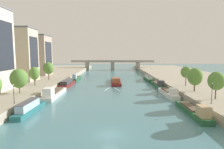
# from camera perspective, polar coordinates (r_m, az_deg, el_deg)

# --- Properties ---
(ground_plane) EXTENTS (400.00, 400.00, 0.00)m
(ground_plane) POSITION_cam_1_polar(r_m,az_deg,el_deg) (30.33, -0.73, -18.04)
(ground_plane) COLOR teal
(quay_left) EXTENTS (36.00, 170.00, 1.99)m
(quay_left) POSITION_cam_1_polar(r_m,az_deg,el_deg) (91.58, -24.02, -1.34)
(quay_left) COLOR #A89E89
(quay_left) RESTS_ON ground
(quay_right) EXTENTS (36.00, 170.00, 1.99)m
(quay_right) POSITION_cam_1_polar(r_m,az_deg,el_deg) (91.13, 24.15, -1.39)
(quay_right) COLOR #A89E89
(quay_right) RESTS_ON ground
(barge_midriver) EXTENTS (4.26, 19.98, 3.04)m
(barge_midriver) POSITION_cam_1_polar(r_m,az_deg,el_deg) (78.43, 1.19, -2.07)
(barge_midriver) COLOR maroon
(barge_midriver) RESTS_ON ground
(wake_behind_barge) EXTENTS (5.60, 5.94, 0.03)m
(wake_behind_barge) POSITION_cam_1_polar(r_m,az_deg,el_deg) (65.79, -0.04, -4.52)
(wake_behind_barge) COLOR silver
(wake_behind_barge) RESTS_ON ground
(moored_boat_left_gap_after) EXTENTS (2.51, 12.50, 2.62)m
(moored_boat_left_gap_after) POSITION_cam_1_polar(r_m,az_deg,el_deg) (43.88, -24.12, -9.28)
(moored_boat_left_gap_after) COLOR #23666B
(moored_boat_left_gap_after) RESTS_ON ground
(moored_boat_left_midway) EXTENTS (3.30, 16.48, 3.45)m
(moored_boat_left_midway) POSITION_cam_1_polar(r_m,az_deg,el_deg) (57.11, -17.44, -5.51)
(moored_boat_left_midway) COLOR silver
(moored_boat_left_midway) RESTS_ON ground
(moored_boat_left_near) EXTENTS (3.01, 15.90, 2.54)m
(moored_boat_left_near) POSITION_cam_1_polar(r_m,az_deg,el_deg) (73.75, -13.59, -2.68)
(moored_boat_left_near) COLOR maroon
(moored_boat_left_near) RESTS_ON ground
(moored_boat_left_end) EXTENTS (2.39, 12.73, 3.26)m
(moored_boat_left_end) POSITION_cam_1_polar(r_m,az_deg,el_deg) (89.05, -10.91, -1.12)
(moored_boat_left_end) COLOR #235633
(moored_boat_left_end) RESTS_ON ground
(moored_boat_right_lone) EXTENTS (2.48, 14.35, 3.09)m
(moored_boat_right_lone) POSITION_cam_1_polar(r_m,az_deg,el_deg) (42.10, 23.85, -10.19)
(moored_boat_right_lone) COLOR #235633
(moored_boat_right_lone) RESTS_ON ground
(moored_boat_right_end) EXTENTS (2.87, 13.84, 3.08)m
(moored_boat_right_end) POSITION_cam_1_polar(r_m,az_deg,el_deg) (57.70, 16.99, -5.42)
(moored_boat_right_end) COLOR silver
(moored_boat_right_end) RESTS_ON ground
(moored_boat_right_near) EXTENTS (2.97, 14.66, 2.97)m
(moored_boat_right_near) POSITION_cam_1_polar(r_m,az_deg,el_deg) (72.56, 13.99, -2.98)
(moored_boat_right_near) COLOR #235633
(moored_boat_right_near) RESTS_ON ground
(moored_boat_right_second) EXTENTS (2.41, 13.85, 2.50)m
(moored_boat_right_second) POSITION_cam_1_polar(r_m,az_deg,el_deg) (87.85, 11.09, -1.17)
(moored_boat_right_second) COLOR #235633
(moored_boat_right_second) RESTS_ON ground
(tree_left_distant) EXTENTS (4.55, 4.55, 6.57)m
(tree_left_distant) POSITION_cam_1_polar(r_m,az_deg,el_deg) (55.33, -26.69, -1.07)
(tree_left_distant) COLOR brown
(tree_left_distant) RESTS_ON quay_left
(tree_left_far) EXTENTS (3.33, 3.33, 6.24)m
(tree_left_far) POSITION_cam_1_polar(r_m,az_deg,el_deg) (66.05, -22.75, 0.33)
(tree_left_far) COLOR brown
(tree_left_far) RESTS_ON quay_left
(tree_left_nearest) EXTENTS (4.19, 4.19, 7.16)m
(tree_left_nearest) POSITION_cam_1_polar(r_m,az_deg,el_deg) (77.71, -18.94, 1.84)
(tree_left_nearest) COLOR brown
(tree_left_nearest) RESTS_ON quay_left
(tree_right_third) EXTENTS (3.73, 3.73, 6.45)m
(tree_right_third) POSITION_cam_1_polar(r_m,az_deg,el_deg) (49.06, 29.42, -1.74)
(tree_right_third) COLOR brown
(tree_right_third) RESTS_ON quay_right
(tree_right_distant) EXTENTS (4.07, 4.07, 6.60)m
(tree_right_distant) POSITION_cam_1_polar(r_m,az_deg,el_deg) (56.85, 24.16, -0.63)
(tree_right_distant) COLOR brown
(tree_right_distant) RESTS_ON quay_right
(tree_right_midway) EXTENTS (3.42, 3.42, 6.42)m
(tree_right_midway) POSITION_cam_1_polar(r_m,az_deg,el_deg) (65.34, 21.83, 0.68)
(tree_right_midway) COLOR brown
(tree_right_midway) RESTS_ON quay_right
(lamppost_left_bank) EXTENTS (0.28, 0.28, 4.15)m
(lamppost_left_bank) POSITION_cam_1_polar(r_m,az_deg,el_deg) (44.64, -27.98, -5.02)
(lamppost_left_bank) COLOR black
(lamppost_left_bank) RESTS_ON quay_left
(lamppost_right_bank) EXTENTS (0.28, 0.28, 4.47)m
(lamppost_right_bank) POSITION_cam_1_polar(r_m,az_deg,el_deg) (44.69, 28.38, -4.80)
(lamppost_right_bank) COLOR black
(lamppost_right_bank) RESTS_ON quay_right
(building_left_corner) EXTENTS (14.80, 9.41, 20.41)m
(building_left_corner) POSITION_cam_1_polar(r_m,az_deg,el_deg) (81.00, -27.50, 5.49)
(building_left_corner) COLOR beige
(building_left_corner) RESTS_ON quay_left
(building_left_far_end) EXTENTS (11.70, 11.41, 19.58)m
(building_left_far_end) POSITION_cam_1_polar(r_m,az_deg,el_deg) (99.59, -21.97, 5.57)
(building_left_far_end) COLOR #A89989
(building_left_far_end) RESTS_ON quay_left
(bridge_far) EXTENTS (62.55, 4.40, 7.43)m
(bridge_far) POSITION_cam_1_polar(r_m,az_deg,el_deg) (141.62, 0.16, 3.33)
(bridge_far) COLOR gray
(bridge_far) RESTS_ON ground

